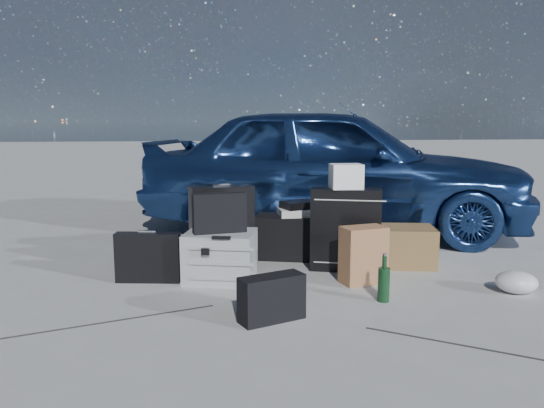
% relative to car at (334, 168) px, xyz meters
% --- Properties ---
extents(ground, '(60.00, 60.00, 0.00)m').
position_rel_car_xyz_m(ground, '(-0.75, -2.10, -0.71)').
color(ground, '#B2B3AD').
rests_on(ground, ground).
extents(car, '(4.50, 2.92, 1.43)m').
position_rel_car_xyz_m(car, '(0.00, 0.00, 0.00)').
color(car, '#2C5093').
rests_on(car, ground).
extents(pelican_case, '(0.61, 0.54, 0.38)m').
position_rel_car_xyz_m(pelican_case, '(-1.33, -1.74, -0.52)').
color(pelican_case, '#A0A3A5').
rests_on(pelican_case, ground).
extents(laptop_bag, '(0.42, 0.17, 0.31)m').
position_rel_car_xyz_m(laptop_bag, '(-1.34, -1.76, -0.18)').
color(laptop_bag, black).
rests_on(laptop_bag, pelican_case).
extents(briefcase, '(0.51, 0.19, 0.38)m').
position_rel_car_xyz_m(briefcase, '(-1.89, -1.71, -0.52)').
color(briefcase, black).
rests_on(briefcase, ground).
extents(suitcase_left, '(0.56, 0.30, 0.69)m').
position_rel_car_xyz_m(suitcase_left, '(-1.31, -1.33, -0.37)').
color(suitcase_left, black).
rests_on(suitcase_left, ground).
extents(suitcase_right, '(0.61, 0.37, 0.69)m').
position_rel_car_xyz_m(suitcase_right, '(-0.29, -1.59, -0.37)').
color(suitcase_right, black).
rests_on(suitcase_right, ground).
extents(white_carton, '(0.26, 0.21, 0.20)m').
position_rel_car_xyz_m(white_carton, '(-0.30, -1.59, 0.07)').
color(white_carton, white).
rests_on(white_carton, suitcase_right).
extents(duffel_bag, '(0.84, 0.53, 0.39)m').
position_rel_car_xyz_m(duffel_bag, '(-0.61, -1.16, -0.52)').
color(duffel_bag, black).
rests_on(duffel_bag, ground).
extents(flat_box_white, '(0.38, 0.29, 0.07)m').
position_rel_car_xyz_m(flat_box_white, '(-0.60, -1.14, -0.29)').
color(flat_box_white, white).
rests_on(flat_box_white, duffel_bag).
extents(flat_box_black, '(0.36, 0.30, 0.07)m').
position_rel_car_xyz_m(flat_box_black, '(-0.60, -1.13, -0.23)').
color(flat_box_black, black).
rests_on(flat_box_black, flat_box_white).
extents(kraft_bag, '(0.36, 0.26, 0.44)m').
position_rel_car_xyz_m(kraft_bag, '(-0.26, -1.97, -0.49)').
color(kraft_bag, '#AE6F4B').
rests_on(kraft_bag, ground).
extents(cardboard_box, '(0.52, 0.47, 0.33)m').
position_rel_car_xyz_m(cardboard_box, '(0.27, -1.52, -0.55)').
color(cardboard_box, brown).
rests_on(cardboard_box, ground).
extents(plastic_bag, '(0.37, 0.35, 0.16)m').
position_rel_car_xyz_m(plastic_bag, '(0.77, -2.35, -0.63)').
color(plastic_bag, silver).
rests_on(plastic_bag, ground).
extents(messenger_bag, '(0.44, 0.29, 0.29)m').
position_rel_car_xyz_m(messenger_bag, '(-1.05, -2.64, -0.57)').
color(messenger_bag, black).
rests_on(messenger_bag, ground).
extents(green_bottle, '(0.10, 0.10, 0.32)m').
position_rel_car_xyz_m(green_bottle, '(-0.24, -2.39, -0.55)').
color(green_bottle, '#113318').
rests_on(green_bottle, ground).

